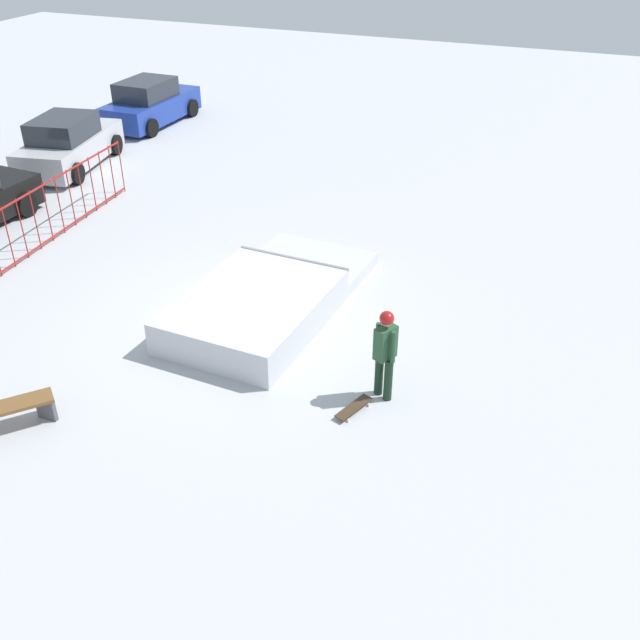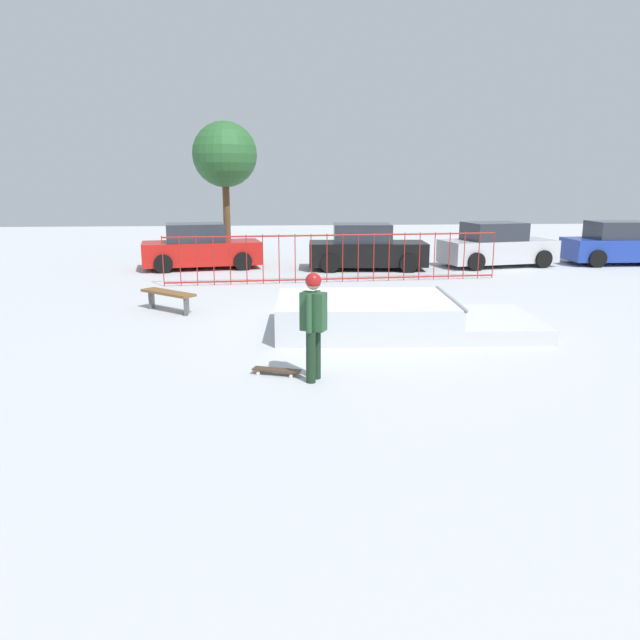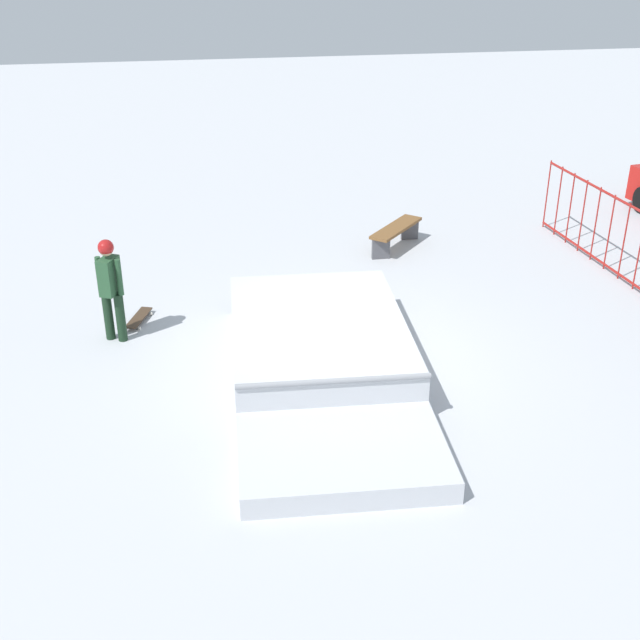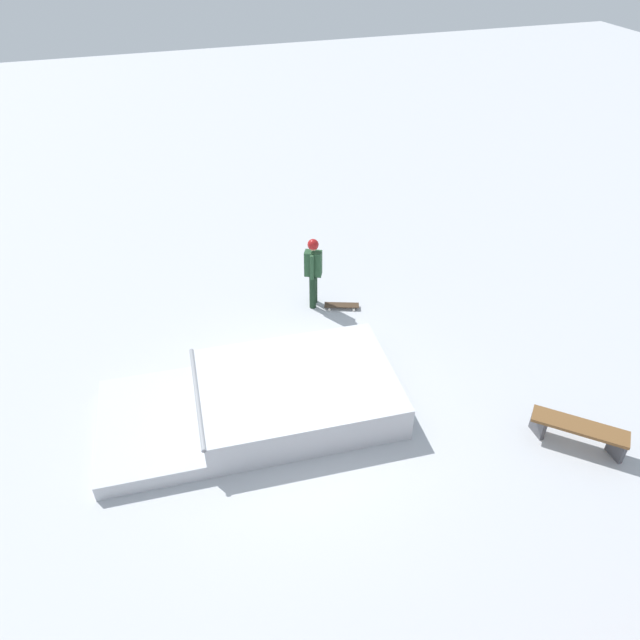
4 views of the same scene
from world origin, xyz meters
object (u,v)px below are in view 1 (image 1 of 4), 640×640
(parked_car_silver, at_px, (68,144))
(parked_car_blue, at_px, (150,104))
(park_bench, at_px, (3,413))
(skateboard, at_px, (354,407))
(skate_ramp, at_px, (265,301))
(skater, at_px, (385,348))

(parked_car_silver, distance_m, parked_car_blue, 4.85)
(park_bench, bearing_deg, skateboard, -63.41)
(parked_car_silver, bearing_deg, skate_ramp, -132.59)
(skater, height_order, parked_car_silver, skater)
(skater, bearing_deg, skate_ramp, -93.19)
(skater, relative_size, parked_car_blue, 0.42)
(park_bench, relative_size, parked_car_blue, 0.35)
(park_bench, height_order, parked_car_blue, parked_car_blue)
(skate_ramp, bearing_deg, parked_car_silver, 61.52)
(skate_ramp, bearing_deg, skateboard, -126.98)
(skater, bearing_deg, parked_car_silver, -94.86)
(skater, xyz_separation_m, skateboard, (-0.58, 0.33, -0.93))
(skateboard, distance_m, parked_car_blue, 17.96)
(skate_ramp, height_order, skateboard, skate_ramp)
(skate_ramp, bearing_deg, park_bench, 157.17)
(skate_ramp, relative_size, park_bench, 3.78)
(skateboard, distance_m, parked_car_silver, 14.67)
(skateboard, relative_size, parked_car_blue, 0.20)
(skateboard, relative_size, park_bench, 0.56)
(skateboard, xyz_separation_m, park_bench, (-2.58, 5.14, 0.28))
(skater, height_order, parked_car_blue, skater)
(park_bench, bearing_deg, parked_car_silver, 33.37)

